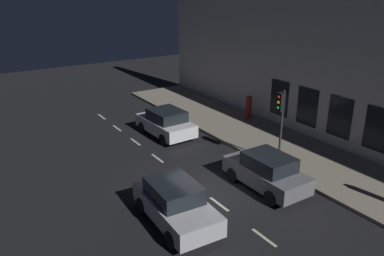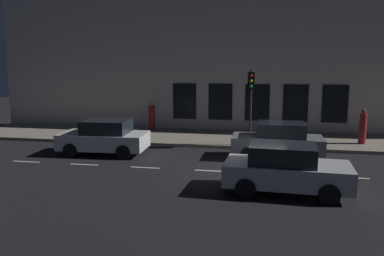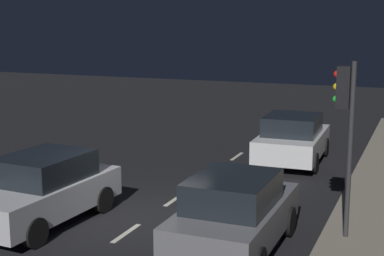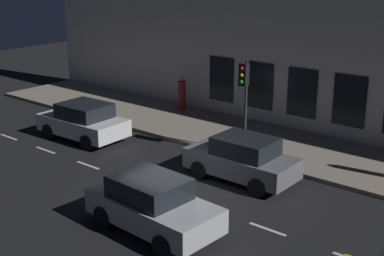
{
  "view_description": "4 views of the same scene",
  "coord_description": "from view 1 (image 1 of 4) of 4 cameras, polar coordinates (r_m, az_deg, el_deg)",
  "views": [
    {
      "loc": [
        -8.26,
        -11.66,
        8.28
      ],
      "look_at": [
        0.64,
        1.98,
        2.2
      ],
      "focal_mm": 36.16,
      "sensor_mm": 36.0,
      "label": 1
    },
    {
      "loc": [
        -14.55,
        -0.34,
        4.16
      ],
      "look_at": [
        0.99,
        2.49,
        1.49
      ],
      "focal_mm": 36.75,
      "sensor_mm": 36.0,
      "label": 2
    },
    {
      "loc": [
        5.86,
        -11.43,
        4.57
      ],
      "look_at": [
        0.52,
        1.52,
        1.94
      ],
      "focal_mm": 53.72,
      "sensor_mm": 36.0,
      "label": 3
    },
    {
      "loc": [
        -11.97,
        -10.64,
        7.37
      ],
      "look_at": [
        2.41,
        1.16,
        1.48
      ],
      "focal_mm": 50.35,
      "sensor_mm": 36.0,
      "label": 4
    }
  ],
  "objects": [
    {
      "name": "ground_plane",
      "position": [
        16.51,
        1.92,
        -9.64
      ],
      "size": [
        60.0,
        60.0,
        0.0
      ],
      "primitive_type": "plane",
      "color": "black"
    },
    {
      "name": "sidewalk",
      "position": [
        20.34,
        16.55,
        -4.23
      ],
      "size": [
        4.5,
        32.0,
        0.15
      ],
      "color": "gray",
      "rests_on": "ground"
    },
    {
      "name": "building_facade",
      "position": [
        21.08,
        22.25,
        7.51
      ],
      "size": [
        0.65,
        32.0,
        8.21
      ],
      "color": "beige",
      "rests_on": "ground"
    },
    {
      "name": "lane_centre_line",
      "position": [
        15.82,
        4.03,
        -11.14
      ],
      "size": [
        0.12,
        27.2,
        0.01
      ],
      "color": "beige",
      "rests_on": "ground"
    },
    {
      "name": "traffic_light",
      "position": [
        18.19,
        12.93,
        2.49
      ],
      "size": [
        0.45,
        0.32,
        3.63
      ],
      "color": "#2D2D30",
      "rests_on": "sidewalk"
    },
    {
      "name": "parked_car_0",
      "position": [
        22.28,
        -3.87,
        0.77
      ],
      "size": [
        2.09,
        3.93,
        1.58
      ],
      "rotation": [
        0.0,
        0.0,
        0.04
      ],
      "color": "silver",
      "rests_on": "ground"
    },
    {
      "name": "parked_car_1",
      "position": [
        16.87,
        10.93,
        -6.31
      ],
      "size": [
        1.85,
        3.86,
        1.58
      ],
      "rotation": [
        0.0,
        0.0,
        -0.0
      ],
      "color": "slate",
      "rests_on": "ground"
    },
    {
      "name": "parked_car_3",
      "position": [
        14.33,
        -2.46,
        -11.07
      ],
      "size": [
        2.05,
        4.03,
        1.58
      ],
      "rotation": [
        0.0,
        0.0,
        3.09
      ],
      "color": "#B7B7BC",
      "rests_on": "ground"
    },
    {
      "name": "pedestrian_1",
      "position": [
        24.97,
        8.35,
        3.11
      ],
      "size": [
        0.51,
        0.51,
        1.68
      ],
      "rotation": [
        0.0,
        0.0,
        0.5
      ],
      "color": "maroon",
      "rests_on": "sidewalk"
    }
  ]
}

